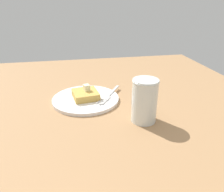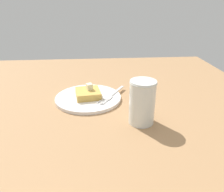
# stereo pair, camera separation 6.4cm
# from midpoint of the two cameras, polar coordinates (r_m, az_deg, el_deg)

# --- Properties ---
(table_surface) EXTENTS (1.13, 1.13, 0.03)m
(table_surface) POSITION_cam_midpoint_polar(r_m,az_deg,el_deg) (0.69, -0.54, -3.66)
(table_surface) COLOR #A3794F
(table_surface) RESTS_ON ground
(plate) EXTENTS (0.22, 0.22, 0.01)m
(plate) POSITION_cam_midpoint_polar(r_m,az_deg,el_deg) (0.72, -3.72, -0.53)
(plate) COLOR white
(plate) RESTS_ON table_surface
(toast_slice_center) EXTENTS (0.09, 0.09, 0.02)m
(toast_slice_center) POSITION_cam_midpoint_polar(r_m,az_deg,el_deg) (0.71, -3.75, 0.61)
(toast_slice_center) COLOR gold
(toast_slice_center) RESTS_ON plate
(butter_pat_primary) EXTENTS (0.02, 0.02, 0.02)m
(butter_pat_primary) POSITION_cam_midpoint_polar(r_m,az_deg,el_deg) (0.71, -3.39, 2.41)
(butter_pat_primary) COLOR beige
(butter_pat_primary) RESTS_ON toast_slice_center
(fork) EXTENTS (0.14, 0.10, 0.00)m
(fork) POSITION_cam_midpoint_polar(r_m,az_deg,el_deg) (0.72, 2.32, 0.13)
(fork) COLOR silver
(fork) RESTS_ON plate
(syrup_jar) EXTENTS (0.07, 0.07, 0.12)m
(syrup_jar) POSITION_cam_midpoint_polar(r_m,az_deg,el_deg) (0.58, 11.01, -1.90)
(syrup_jar) COLOR #371805
(syrup_jar) RESTS_ON table_surface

